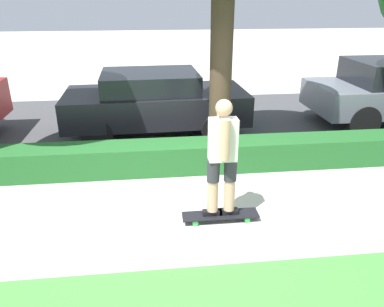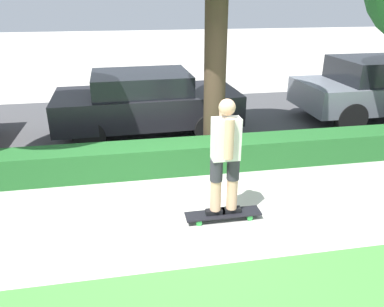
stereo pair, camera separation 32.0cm
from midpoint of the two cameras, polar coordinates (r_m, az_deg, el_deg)
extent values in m
plane|color=#BCB7AD|center=(5.24, 0.24, -10.05)|extent=(60.00, 60.00, 0.00)
cube|color=#474749|center=(9.04, -2.91, 4.59)|extent=(18.19, 5.00, 0.01)
cube|color=#236028|center=(6.53, -1.41, -0.51)|extent=(18.19, 0.60, 0.51)
cube|color=black|center=(5.21, 6.12, -9.28)|extent=(1.05, 0.24, 0.02)
cylinder|color=green|center=(5.24, 10.16, -9.93)|extent=(0.08, 0.04, 0.08)
cylinder|color=green|center=(5.39, 9.63, -8.91)|extent=(0.08, 0.04, 0.08)
cylinder|color=green|center=(5.10, 2.35, -10.58)|extent=(0.08, 0.04, 0.08)
cylinder|color=green|center=(5.25, 2.05, -9.50)|extent=(0.08, 0.04, 0.08)
cube|color=black|center=(5.16, 4.90, -8.96)|extent=(0.26, 0.09, 0.07)
cylinder|color=tan|center=(4.96, 5.06, -4.97)|extent=(0.15, 0.15, 0.74)
cylinder|color=#2D2D33|center=(4.86, 5.15, -2.64)|extent=(0.17, 0.17, 0.30)
cube|color=black|center=(5.21, 7.37, -8.77)|extent=(0.26, 0.09, 0.07)
cylinder|color=tan|center=(5.01, 7.61, -4.80)|extent=(0.15, 0.15, 0.74)
cylinder|color=#2D2D33|center=(4.91, 7.75, -2.50)|extent=(0.17, 0.17, 0.30)
cube|color=silver|center=(4.71, 6.68, 2.08)|extent=(0.36, 0.19, 0.55)
cylinder|color=tan|center=(4.56, 7.12, 2.06)|extent=(0.12, 0.12, 0.52)
cylinder|color=tan|center=(4.83, 6.33, 3.31)|extent=(0.12, 0.12, 0.52)
sphere|color=tan|center=(4.58, 6.92, 6.90)|extent=(0.21, 0.21, 0.21)
cylinder|color=#423323|center=(6.68, 5.84, 12.98)|extent=(0.39, 0.39, 3.42)
cube|color=black|center=(8.25, -4.36, 7.31)|extent=(3.93, 1.89, 0.63)
cube|color=black|center=(8.12, -5.30, 10.83)|extent=(2.06, 1.61, 0.41)
cylinder|color=black|center=(7.71, 4.93, 3.71)|extent=(0.64, 0.21, 0.64)
cylinder|color=black|center=(9.23, 2.99, 7.02)|extent=(0.64, 0.21, 0.64)
cylinder|color=black|center=(7.62, -13.06, 2.95)|extent=(0.64, 0.21, 0.64)
cylinder|color=black|center=(9.15, -12.09, 6.40)|extent=(0.64, 0.21, 0.64)
cylinder|color=black|center=(8.93, 25.62, 4.42)|extent=(0.70, 0.22, 0.70)
cylinder|color=black|center=(10.32, 20.96, 7.45)|extent=(0.70, 0.22, 0.70)
camera|label=1|loc=(0.16, 91.68, -0.72)|focal=35.00mm
camera|label=2|loc=(0.16, -88.32, 0.72)|focal=35.00mm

